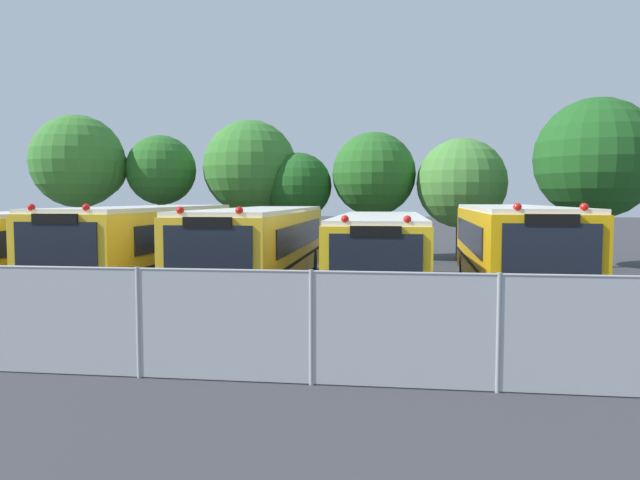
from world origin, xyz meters
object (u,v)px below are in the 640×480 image
tree_6 (594,158)px  school_bus_1 (148,243)px  tree_3 (295,186)px  tree_4 (372,174)px  tree_1 (162,170)px  tree_5 (460,182)px  school_bus_3 (380,250)px  tree_2 (249,167)px  traffic_cone (120,336)px  school_bus_4 (511,246)px  school_bus_2 (261,245)px  school_bus_0 (36,245)px  tree_0 (82,163)px

tree_6 → school_bus_1: bearing=-153.7°
tree_3 → tree_4: bearing=0.9°
tree_1 → tree_5: 14.38m
school_bus_3 → tree_2: bearing=-58.9°
tree_3 → tree_5: (7.79, -0.56, 0.15)m
tree_2 → tree_5: bearing=-4.4°
school_bus_1 → tree_2: (0.61, 10.72, 2.99)m
school_bus_1 → traffic_cone: (2.95, -8.15, -1.11)m
school_bus_4 → tree_1: tree_1 is taller
school_bus_2 → tree_5: (6.99, 10.00, 2.21)m
school_bus_0 → tree_5: size_ratio=1.95×
school_bus_0 → tree_4: (10.38, 10.86, 2.66)m
traffic_cone → tree_4: bearing=78.8°
tree_3 → tree_6: size_ratio=0.73×
tree_5 → school_bus_2: bearing=-124.9°
tree_2 → tree_1: bearing=-173.1°
school_bus_4 → tree_2: (-10.70, 10.86, 2.98)m
tree_0 → tree_3: tree_0 is taller
tree_2 → tree_4: bearing=-1.5°
school_bus_1 → tree_3: size_ratio=2.16×
tree_3 → school_bus_4: bearing=-51.8°
school_bus_2 → tree_3: (-0.80, 10.56, 2.06)m
school_bus_3 → tree_3: size_ratio=2.02×
tree_3 → tree_2: bearing=174.8°
tree_0 → school_bus_2: bearing=-39.8°
tree_2 → school_bus_2: bearing=-73.8°
school_bus_1 → tree_6: bearing=-154.4°
school_bus_4 → traffic_cone: school_bus_4 is taller
tree_2 → tree_4: size_ratio=1.11×
school_bus_0 → school_bus_1: school_bus_1 is taller
tree_2 → school_bus_3: bearing=-58.0°
school_bus_2 → tree_2: 11.61m
school_bus_2 → tree_1: tree_1 is taller
school_bus_1 → traffic_cone: 8.73m
school_bus_0 → tree_5: bearing=-146.1°
tree_0 → tree_4: (13.90, 1.47, -0.56)m
tree_0 → tree_4: 13.99m
traffic_cone → tree_6: bearing=51.0°
school_bus_1 → tree_2: size_ratio=1.64×
tree_4 → school_bus_3: bearing=-85.9°
tree_3 → tree_4: tree_4 is taller
school_bus_3 → tree_6: 12.15m
school_bus_0 → school_bus_1: (3.71, 0.30, 0.09)m
school_bus_0 → tree_1: (0.07, 10.50, 2.94)m
school_bus_0 → school_bus_1: 3.72m
school_bus_2 → school_bus_3: school_bus_2 is taller
tree_6 → traffic_cone: tree_6 is taller
school_bus_4 → traffic_cone: size_ratio=16.03×
school_bus_0 → school_bus_4: size_ratio=1.00×
tree_1 → traffic_cone: (6.59, -18.35, -3.96)m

